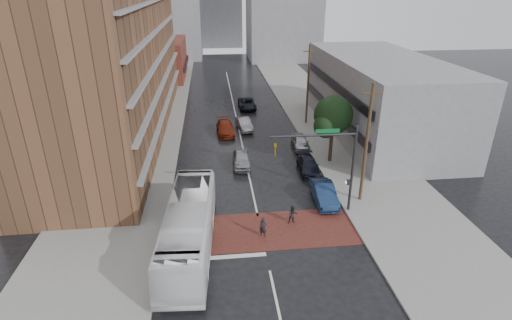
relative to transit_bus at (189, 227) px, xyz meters
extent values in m
plane|color=black|center=(5.09, 1.00, -1.74)|extent=(160.00, 160.00, 0.00)
cube|color=brown|center=(5.09, 1.50, -1.73)|extent=(14.00, 5.00, 0.02)
cube|color=gray|center=(-6.41, 26.00, -1.66)|extent=(9.00, 90.00, 0.15)
cube|color=gray|center=(16.59, 26.00, -1.66)|extent=(9.00, 90.00, 0.15)
cube|color=brown|center=(-8.91, 25.00, 12.26)|extent=(10.00, 44.00, 28.00)
cube|color=brown|center=(-6.91, 55.00, 1.76)|extent=(8.00, 16.00, 7.00)
cube|color=gray|center=(21.59, 21.00, 2.76)|extent=(11.00, 26.00, 9.00)
cube|color=gray|center=(5.09, 96.00, 10.26)|extent=(12.00, 10.00, 24.00)
cylinder|color=#332319|center=(13.59, 13.00, 0.26)|extent=(0.36, 0.36, 4.00)
sphere|color=black|center=(13.59, 13.00, 3.26)|extent=(3.80, 3.80, 3.80)
sphere|color=black|center=(12.69, 12.20, 2.46)|extent=(2.40, 2.40, 2.40)
sphere|color=black|center=(14.39, 13.80, 2.66)|extent=(2.60, 2.60, 2.60)
cylinder|color=#2D2D33|center=(12.39, 3.50, 1.86)|extent=(0.20, 0.20, 7.20)
cylinder|color=#2D2D33|center=(9.19, 3.50, 4.86)|extent=(6.40, 0.16, 0.16)
imported|color=gold|center=(6.39, 3.50, 3.86)|extent=(0.20, 0.16, 1.00)
cube|color=#0C5926|center=(10.19, 3.50, 5.16)|extent=(1.80, 0.05, 0.30)
cube|color=#2D2D33|center=(12.14, 3.50, 0.86)|extent=(0.30, 0.30, 0.35)
cylinder|color=#473321|center=(13.89, 5.00, 3.26)|extent=(0.26, 0.26, 10.00)
cube|color=#473321|center=(13.89, 5.00, 7.46)|extent=(1.60, 0.12, 0.12)
cylinder|color=#473321|center=(13.89, 25.00, 3.26)|extent=(0.26, 0.26, 10.00)
cube|color=#473321|center=(13.89, 25.00, 7.46)|extent=(1.60, 0.12, 0.12)
imported|color=white|center=(0.00, 0.00, 0.00)|extent=(3.73, 12.64, 3.47)
imported|color=black|center=(5.16, 0.80, -0.99)|extent=(0.64, 0.54, 1.50)
imported|color=black|center=(7.61, 2.28, -1.00)|extent=(0.76, 0.62, 1.47)
imported|color=#9A9CA1|center=(4.58, 13.06, -0.99)|extent=(1.95, 4.47, 1.50)
imported|color=#939499|center=(5.76, 23.81, -1.03)|extent=(2.10, 4.44, 1.41)
imported|color=maroon|center=(3.37, 22.55, -1.02)|extent=(2.19, 4.99, 1.43)
imported|color=black|center=(6.96, 32.85, -1.03)|extent=(2.46, 5.13, 1.41)
imported|color=#15294C|center=(10.83, 5.17, -0.97)|extent=(1.80, 4.73, 1.54)
imported|color=black|center=(10.88, 11.00, -1.08)|extent=(2.02, 4.59, 1.31)
imported|color=#A4A9AC|center=(11.39, 17.00, -1.02)|extent=(1.91, 4.31, 1.44)
camera|label=1|loc=(1.94, -23.06, 15.06)|focal=28.00mm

